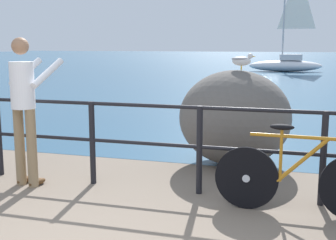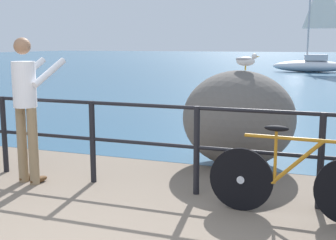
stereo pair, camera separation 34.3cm
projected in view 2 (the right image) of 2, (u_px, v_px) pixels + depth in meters
ground_plane at (285, 80)px, 21.94m from camera, size 120.00×120.00×0.10m
sea_surface at (310, 60)px, 48.18m from camera, size 120.00×90.00×0.01m
promenade_railing at (142, 136)px, 5.24m from camera, size 9.41×0.07×1.02m
bicycle at (310, 174)px, 4.30m from camera, size 1.70×0.48×0.92m
person_at_railing at (27, 103)px, 5.39m from camera, size 0.54×0.67×1.78m
breakwater_boulder_main at (238, 118)px, 6.24m from camera, size 1.58×1.41×1.34m
seagull at (246, 60)px, 6.10m from camera, size 0.34×0.13×0.23m
sailboat at (311, 60)px, 26.84m from camera, size 4.52×1.80×6.16m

